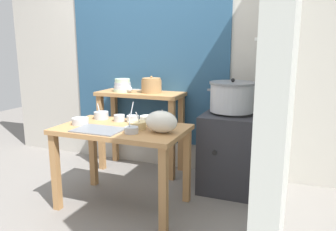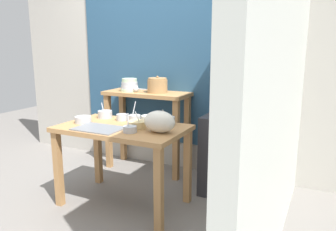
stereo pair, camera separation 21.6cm
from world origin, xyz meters
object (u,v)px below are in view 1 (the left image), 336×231
object	(u,v)px
prep_table	(122,139)
serving_tray	(99,130)
prep_bowl_0	(101,115)
prep_bowl_7	(165,120)
bowl_stack_enamel	(123,86)
prep_bowl_5	(137,125)
prep_bowl_3	(147,119)
stove_block	(234,151)
back_shelf_table	(141,112)
prep_bowl_4	(133,118)
prep_bowl_2	(119,118)
steamer_pot	(232,97)
clay_pot	(151,86)
prep_bowl_6	(131,130)
prep_bowl_1	(80,121)
ladle	(130,89)
plastic_bag	(161,122)

from	to	relation	value
prep_table	serving_tray	distance (m)	0.24
prep_bowl_0	prep_bowl_7	distance (m)	0.65
prep_bowl_7	prep_table	bearing A→B (deg)	-143.35
bowl_stack_enamel	prep_bowl_5	xyz separation A→B (m)	(0.59, -0.81, -0.21)
prep_table	prep_bowl_3	bearing A→B (deg)	57.59
stove_block	bowl_stack_enamel	world-z (taller)	bowl_stack_enamel
back_shelf_table	prep_bowl_4	distance (m)	0.68
stove_block	prep_bowl_4	distance (m)	1.05
prep_table	prep_bowl_7	bearing A→B (deg)	36.65
prep_bowl_4	prep_bowl_0	bearing A→B (deg)	179.87
prep_bowl_3	prep_bowl_4	bearing A→B (deg)	-176.44
serving_tray	prep_bowl_2	world-z (taller)	prep_bowl_2
stove_block	steamer_pot	world-z (taller)	steamer_pot
back_shelf_table	clay_pot	distance (m)	0.33
bowl_stack_enamel	prep_bowl_2	xyz separation A→B (m)	(0.31, -0.62, -0.21)
prep_bowl_5	prep_bowl_6	distance (m)	0.14
prep_bowl_1	prep_bowl_4	world-z (taller)	prep_bowl_4
bowl_stack_enamel	prep_bowl_6	bearing A→B (deg)	-57.56
prep_bowl_5	prep_bowl_3	bearing A→B (deg)	92.80
bowl_stack_enamel	ladle	bearing A→B (deg)	-15.55
clay_pot	prep_bowl_3	bearing A→B (deg)	-69.03
prep_table	stove_block	size ratio (longest dim) A/B	1.41
prep_bowl_1	prep_bowl_0	bearing A→B (deg)	79.16
ladle	prep_bowl_7	xyz separation A→B (m)	(0.63, -0.55, -0.18)
plastic_bag	prep_bowl_7	distance (m)	0.29
back_shelf_table	bowl_stack_enamel	xyz separation A→B (m)	(-0.20, -0.04, 0.29)
back_shelf_table	prep_bowl_5	world-z (taller)	back_shelf_table
ladle	stove_block	bearing A→B (deg)	-3.08
prep_bowl_5	prep_bowl_6	xyz separation A→B (m)	(0.02, -0.14, -0.00)
back_shelf_table	prep_bowl_2	bearing A→B (deg)	-80.86
bowl_stack_enamel	prep_bowl_1	bearing A→B (deg)	-86.88
prep_bowl_1	prep_bowl_5	world-z (taller)	prep_bowl_5
plastic_bag	prep_bowl_0	distance (m)	0.77
prep_bowl_0	prep_bowl_6	size ratio (longest dim) A/B	0.96
prep_bowl_2	stove_block	bearing A→B (deg)	28.51
prep_bowl_5	prep_bowl_0	bearing A→B (deg)	156.07
ladle	prep_table	bearing A→B (deg)	-67.11
steamer_pot	prep_bowl_5	size ratio (longest dim) A/B	3.21
serving_tray	ladle	bearing A→B (deg)	102.36
steamer_pot	prep_bowl_6	distance (m)	1.10
prep_table	steamer_pot	xyz separation A→B (m)	(0.80, 0.74, 0.31)
bowl_stack_enamel	prep_bowl_3	xyz separation A→B (m)	(0.58, -0.59, -0.21)
prep_bowl_2	prep_bowl_1	bearing A→B (deg)	-137.48
serving_tray	prep_bowl_1	distance (m)	0.30
prep_bowl_0	plastic_bag	bearing A→B (deg)	-19.44
clay_pot	prep_bowl_1	world-z (taller)	clay_pot
ladle	prep_bowl_1	size ratio (longest dim) A/B	1.79
plastic_bag	ladle	bearing A→B (deg)	130.98
plastic_bag	prep_bowl_2	bearing A→B (deg)	155.64
plastic_bag	prep_bowl_7	world-z (taller)	plastic_bag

